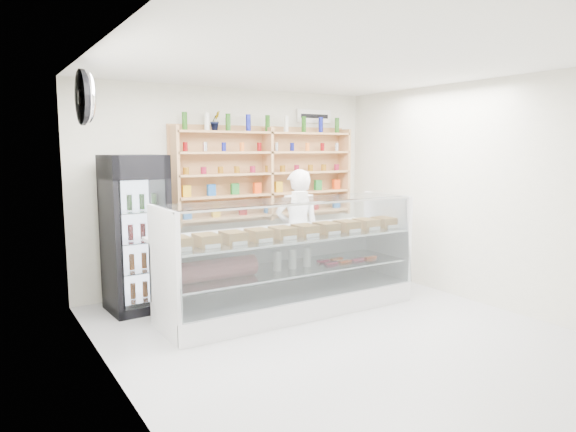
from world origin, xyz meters
TOP-DOWN VIEW (x-y plane):
  - room at (0.00, 0.00)m, footprint 5.00×5.00m
  - display_counter at (-0.01, 0.94)m, footprint 3.13×0.93m
  - shop_worker at (0.55, 1.63)m, footprint 0.69×0.54m
  - drinks_cooler at (-1.54, 1.98)m, footprint 0.72×0.70m
  - wall_shelving at (0.50, 2.34)m, footprint 2.84×0.28m
  - potted_plant at (-0.31, 2.34)m, footprint 0.17×0.15m
  - security_mirror at (-2.17, 1.20)m, footprint 0.15×0.50m
  - wall_sign at (1.40, 2.47)m, footprint 0.62×0.03m

SIDE VIEW (x-z plane):
  - display_counter at x=-0.01m, z-range -0.31..1.05m
  - shop_worker at x=0.55m, z-range 0.00..1.68m
  - drinks_cooler at x=-1.54m, z-range 0.00..1.89m
  - room at x=0.00m, z-range -1.10..3.90m
  - wall_shelving at x=0.50m, z-range 0.93..2.26m
  - potted_plant at x=-0.31m, z-range 2.20..2.46m
  - security_mirror at x=-2.17m, z-range 2.20..2.70m
  - wall_sign at x=1.40m, z-range 2.35..2.55m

